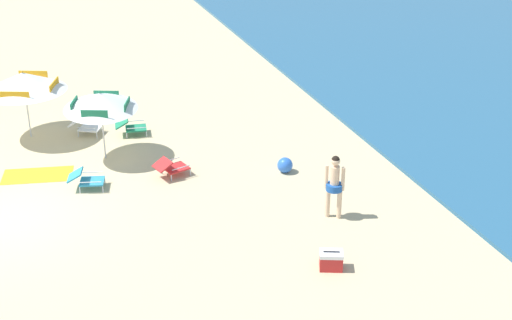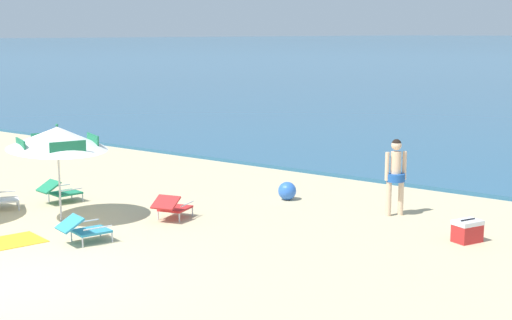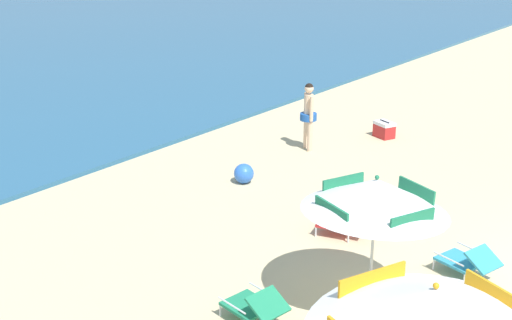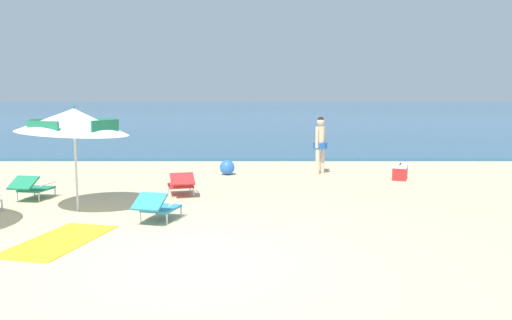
{
  "view_description": "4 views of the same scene",
  "coord_description": "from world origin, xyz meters",
  "px_view_note": "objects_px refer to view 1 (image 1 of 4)",
  "views": [
    {
      "loc": [
        16.59,
        0.17,
        8.99
      ],
      "look_at": [
        0.48,
        6.13,
        0.73
      ],
      "focal_mm": 53.16,
      "sensor_mm": 36.0,
      "label": 1
    },
    {
      "loc": [
        9.42,
        -6.28,
        3.73
      ],
      "look_at": [
        0.54,
        5.29,
        1.22
      ],
      "focal_mm": 52.05,
      "sensor_mm": 36.0,
      "label": 2
    },
    {
      "loc": [
        -9.82,
        -0.93,
        5.09
      ],
      "look_at": [
        -0.74,
        6.2,
        0.92
      ],
      "focal_mm": 46.58,
      "sensor_mm": 36.0,
      "label": 3
    },
    {
      "loc": [
        0.82,
        -5.75,
        2.04
      ],
      "look_at": [
        0.79,
        4.52,
        0.74
      ],
      "focal_mm": 32.99,
      "sensor_mm": 36.0,
      "label": 4
    }
  ],
  "objects_px": {
    "cooler_box": "(331,260)",
    "lounge_chair_under_umbrella": "(85,126)",
    "beach_umbrella_striped_main": "(100,101)",
    "person_standing_near_shore": "(335,182)",
    "lounge_chair_beside_umbrella": "(171,167)",
    "beach_umbrella_striped_second": "(24,82)",
    "lounge_chair_facing_sea": "(86,179)",
    "beach_towel": "(38,175)",
    "beach_ball": "(285,165)",
    "lounge_chair_spare_folded": "(131,126)"
  },
  "relations": [
    {
      "from": "beach_umbrella_striped_second",
      "to": "beach_towel",
      "type": "height_order",
      "value": "beach_umbrella_striped_second"
    },
    {
      "from": "beach_umbrella_striped_main",
      "to": "lounge_chair_under_umbrella",
      "type": "height_order",
      "value": "beach_umbrella_striped_main"
    },
    {
      "from": "lounge_chair_facing_sea",
      "to": "lounge_chair_spare_folded",
      "type": "relative_size",
      "value": 1.04
    },
    {
      "from": "lounge_chair_under_umbrella",
      "to": "person_standing_near_shore",
      "type": "height_order",
      "value": "person_standing_near_shore"
    },
    {
      "from": "beach_umbrella_striped_main",
      "to": "lounge_chair_spare_folded",
      "type": "distance_m",
      "value": 2.17
    },
    {
      "from": "lounge_chair_facing_sea",
      "to": "beach_towel",
      "type": "distance_m",
      "value": 1.65
    },
    {
      "from": "lounge_chair_under_umbrella",
      "to": "beach_ball",
      "type": "distance_m",
      "value": 6.3
    },
    {
      "from": "cooler_box",
      "to": "person_standing_near_shore",
      "type": "bearing_deg",
      "value": 153.35
    },
    {
      "from": "lounge_chair_spare_folded",
      "to": "beach_ball",
      "type": "relative_size",
      "value": 2.35
    },
    {
      "from": "cooler_box",
      "to": "beach_ball",
      "type": "relative_size",
      "value": 1.44
    },
    {
      "from": "person_standing_near_shore",
      "to": "beach_towel",
      "type": "bearing_deg",
      "value": -126.33
    },
    {
      "from": "person_standing_near_shore",
      "to": "cooler_box",
      "type": "bearing_deg",
      "value": -26.65
    },
    {
      "from": "beach_umbrella_striped_main",
      "to": "beach_umbrella_striped_second",
      "type": "bearing_deg",
      "value": -141.11
    },
    {
      "from": "lounge_chair_under_umbrella",
      "to": "lounge_chair_facing_sea",
      "type": "relative_size",
      "value": 1.03
    },
    {
      "from": "cooler_box",
      "to": "lounge_chair_facing_sea",
      "type": "bearing_deg",
      "value": -141.81
    },
    {
      "from": "lounge_chair_beside_umbrella",
      "to": "beach_ball",
      "type": "bearing_deg",
      "value": 74.16
    },
    {
      "from": "lounge_chair_under_umbrella",
      "to": "lounge_chair_beside_umbrella",
      "type": "relative_size",
      "value": 1.04
    },
    {
      "from": "cooler_box",
      "to": "lounge_chair_under_umbrella",
      "type": "bearing_deg",
      "value": -157.19
    },
    {
      "from": "beach_umbrella_striped_second",
      "to": "lounge_chair_spare_folded",
      "type": "xyz_separation_m",
      "value": [
        0.9,
        2.79,
        -1.42
      ]
    },
    {
      "from": "lounge_chair_under_umbrella",
      "to": "cooler_box",
      "type": "height_order",
      "value": "lounge_chair_under_umbrella"
    },
    {
      "from": "lounge_chair_spare_folded",
      "to": "beach_towel",
      "type": "relative_size",
      "value": 0.54
    },
    {
      "from": "lounge_chair_under_umbrella",
      "to": "person_standing_near_shore",
      "type": "distance_m",
      "value": 8.42
    },
    {
      "from": "beach_umbrella_striped_second",
      "to": "beach_umbrella_striped_main",
      "type": "bearing_deg",
      "value": 38.89
    },
    {
      "from": "lounge_chair_facing_sea",
      "to": "beach_umbrella_striped_main",
      "type": "bearing_deg",
      "value": 155.0
    },
    {
      "from": "lounge_chair_facing_sea",
      "to": "person_standing_near_shore",
      "type": "bearing_deg",
      "value": 56.51
    },
    {
      "from": "lounge_chair_facing_sea",
      "to": "beach_towel",
      "type": "xyz_separation_m",
      "value": [
        -1.2,
        -1.11,
        -0.27
      ]
    },
    {
      "from": "beach_ball",
      "to": "lounge_chair_facing_sea",
      "type": "bearing_deg",
      "value": -99.8
    },
    {
      "from": "lounge_chair_under_umbrella",
      "to": "lounge_chair_spare_folded",
      "type": "distance_m",
      "value": 1.35
    },
    {
      "from": "lounge_chair_beside_umbrella",
      "to": "lounge_chair_spare_folded",
      "type": "relative_size",
      "value": 1.03
    },
    {
      "from": "lounge_chair_beside_umbrella",
      "to": "beach_towel",
      "type": "relative_size",
      "value": 0.55
    },
    {
      "from": "cooler_box",
      "to": "beach_umbrella_striped_second",
      "type": "bearing_deg",
      "value": -150.33
    },
    {
      "from": "beach_umbrella_striped_main",
      "to": "lounge_chair_spare_folded",
      "type": "height_order",
      "value": "beach_umbrella_striped_main"
    },
    {
      "from": "beach_towel",
      "to": "beach_ball",
      "type": "bearing_deg",
      "value": 71.43
    },
    {
      "from": "lounge_chair_beside_umbrella",
      "to": "beach_ball",
      "type": "xyz_separation_m",
      "value": [
        0.82,
        2.88,
        -0.07
      ]
    },
    {
      "from": "lounge_chair_facing_sea",
      "to": "cooler_box",
      "type": "distance_m",
      "value": 6.89
    },
    {
      "from": "beach_umbrella_striped_main",
      "to": "beach_towel",
      "type": "height_order",
      "value": "beach_umbrella_striped_main"
    },
    {
      "from": "beach_umbrella_striped_main",
      "to": "lounge_chair_beside_umbrella",
      "type": "height_order",
      "value": "beach_umbrella_striped_main"
    },
    {
      "from": "beach_umbrella_striped_main",
      "to": "person_standing_near_shore",
      "type": "relative_size",
      "value": 1.3
    },
    {
      "from": "lounge_chair_beside_umbrella",
      "to": "beach_umbrella_striped_main",
      "type": "bearing_deg",
      "value": -139.92
    },
    {
      "from": "person_standing_near_shore",
      "to": "lounge_chair_facing_sea",
      "type": "bearing_deg",
      "value": -123.49
    },
    {
      "from": "lounge_chair_facing_sea",
      "to": "lounge_chair_beside_umbrella",
      "type": "bearing_deg",
      "value": 88.43
    },
    {
      "from": "lounge_chair_spare_folded",
      "to": "cooler_box",
      "type": "relative_size",
      "value": 1.63
    },
    {
      "from": "beach_umbrella_striped_second",
      "to": "lounge_chair_facing_sea",
      "type": "distance_m",
      "value": 4.24
    },
    {
      "from": "beach_umbrella_striped_main",
      "to": "lounge_chair_facing_sea",
      "type": "height_order",
      "value": "beach_umbrella_striped_main"
    },
    {
      "from": "lounge_chair_facing_sea",
      "to": "beach_towel",
      "type": "bearing_deg",
      "value": -137.31
    },
    {
      "from": "lounge_chair_under_umbrella",
      "to": "lounge_chair_beside_umbrella",
      "type": "xyz_separation_m",
      "value": [
        3.54,
        1.68,
        0.0
      ]
    },
    {
      "from": "cooler_box",
      "to": "lounge_chair_spare_folded",
      "type": "bearing_deg",
      "value": -163.41
    },
    {
      "from": "person_standing_near_shore",
      "to": "beach_ball",
      "type": "distance_m",
      "value": 2.69
    },
    {
      "from": "lounge_chair_beside_umbrella",
      "to": "cooler_box",
      "type": "distance_m",
      "value": 5.74
    },
    {
      "from": "beach_umbrella_striped_second",
      "to": "beach_towel",
      "type": "distance_m",
      "value": 3.15
    }
  ]
}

